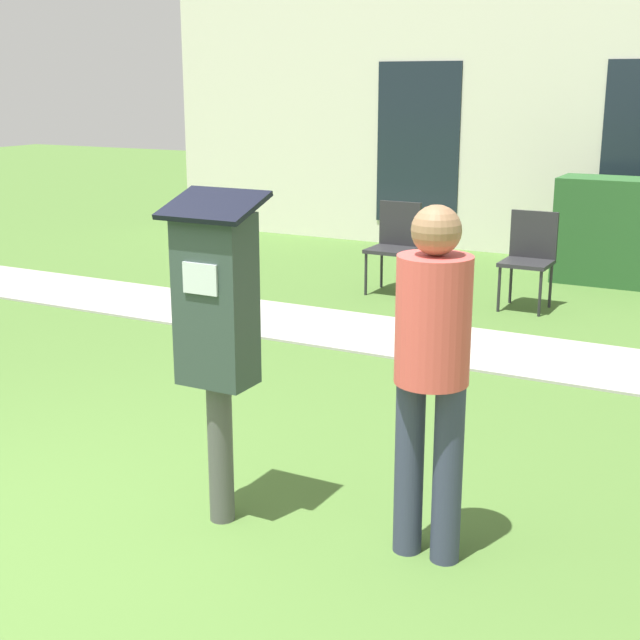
{
  "coord_description": "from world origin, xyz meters",
  "views": [
    {
      "loc": [
        2.85,
        -2.54,
        2.06
      ],
      "look_at": [
        1.08,
        0.78,
        1.05
      ],
      "focal_mm": 50.0,
      "sensor_mm": 36.0,
      "label": 1
    }
  ],
  "objects_px": {
    "parking_meter": "(216,317)",
    "person_standing": "(432,358)",
    "outdoor_chair_middle": "(530,252)",
    "outdoor_chair_left": "(395,240)"
  },
  "relations": [
    {
      "from": "outdoor_chair_left",
      "to": "outdoor_chair_middle",
      "type": "xyz_separation_m",
      "value": [
        1.36,
        -0.03,
        0.0
      ]
    },
    {
      "from": "parking_meter",
      "to": "outdoor_chair_middle",
      "type": "bearing_deg",
      "value": 87.99
    },
    {
      "from": "outdoor_chair_left",
      "to": "outdoor_chair_middle",
      "type": "bearing_deg",
      "value": -3.83
    },
    {
      "from": "outdoor_chair_left",
      "to": "outdoor_chair_middle",
      "type": "height_order",
      "value": "same"
    },
    {
      "from": "outdoor_chair_left",
      "to": "person_standing",
      "type": "bearing_deg",
      "value": -67.85
    },
    {
      "from": "parking_meter",
      "to": "person_standing",
      "type": "relative_size",
      "value": 1.01
    },
    {
      "from": "outdoor_chair_middle",
      "to": "person_standing",
      "type": "bearing_deg",
      "value": -63.76
    },
    {
      "from": "parking_meter",
      "to": "person_standing",
      "type": "height_order",
      "value": "parking_meter"
    },
    {
      "from": "person_standing",
      "to": "outdoor_chair_middle",
      "type": "xyz_separation_m",
      "value": [
        -0.83,
        4.7,
        -0.4
      ]
    },
    {
      "from": "outdoor_chair_left",
      "to": "parking_meter",
      "type": "bearing_deg",
      "value": -78.97
    }
  ]
}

